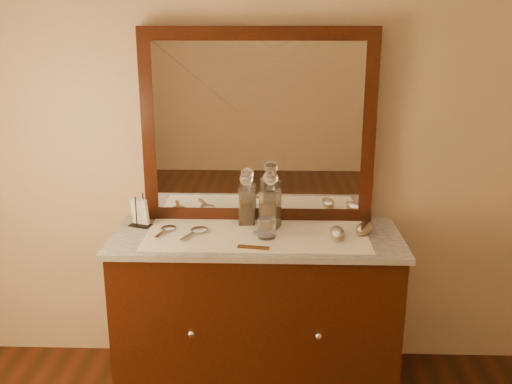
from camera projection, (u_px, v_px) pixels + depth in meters
room_shell at (213, 361)px, 0.81m from camera, size 8.50×9.00×2.80m
dresser_cabinet at (257, 313)px, 2.96m from camera, size 1.40×0.55×0.82m
dresser_plinth at (257, 375)px, 3.07m from camera, size 1.46×0.59×0.08m
knob_left at (191, 334)px, 2.69m from camera, size 0.04×0.04×0.04m
knob_right at (318, 336)px, 2.67m from camera, size 0.04×0.04×0.04m
marble_top at (257, 237)px, 2.84m from camera, size 1.44×0.59×0.03m
mirror_frame at (258, 127)px, 2.93m from camera, size 1.20×0.08×1.00m
mirror_glass at (258, 128)px, 2.90m from camera, size 1.06×0.01×0.86m
lace_runner at (257, 235)px, 2.82m from camera, size 1.10×0.45×0.00m
pin_dish at (262, 233)px, 2.82m from camera, size 0.09×0.09×0.01m
comb at (253, 247)px, 2.65m from camera, size 0.15×0.05×0.01m
napkin_rack at (140, 214)px, 2.93m from camera, size 0.13×0.10×0.17m
decanter_left at (246, 204)px, 2.95m from camera, size 0.09×0.09×0.28m
decanter_right at (270, 206)px, 2.89m from camera, size 0.11×0.11×0.30m
brush_near at (337, 233)px, 2.78m from camera, size 0.08×0.16×0.04m
brush_far at (364, 229)px, 2.84m from camera, size 0.12×0.17×0.04m
hand_mirror_outer at (167, 229)px, 2.87m from camera, size 0.09×0.20×0.02m
hand_mirror_inner at (197, 231)px, 2.84m from camera, size 0.14×0.22×0.02m
tumblers at (267, 228)px, 2.77m from camera, size 0.09×0.09×0.10m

